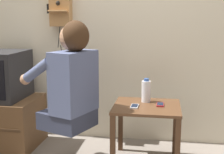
# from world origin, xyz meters

# --- Properties ---
(wall_back) EXTENTS (6.80, 0.05, 2.55)m
(wall_back) POSITION_xyz_m (0.00, 1.19, 1.27)
(wall_back) COLOR beige
(wall_back) RESTS_ON ground_plane
(side_table) EXTENTS (0.55, 0.51, 0.51)m
(side_table) POSITION_xyz_m (0.52, 0.64, 0.41)
(side_table) COLOR #51331E
(side_table) RESTS_ON ground_plane
(person) EXTENTS (0.61, 0.54, 0.86)m
(person) POSITION_xyz_m (-0.07, 0.47, 0.74)
(person) COLOR #2D3347
(person) RESTS_ON ground_plane
(tv_stand) EXTENTS (0.64, 0.56, 0.47)m
(tv_stand) POSITION_xyz_m (-0.84, 0.81, 0.23)
(tv_stand) COLOR brown
(tv_stand) RESTS_ON ground_plane
(television) EXTENTS (0.45, 0.52, 0.45)m
(television) POSITION_xyz_m (-0.87, 0.81, 0.69)
(television) COLOR #232326
(television) RESTS_ON tv_stand
(wall_phone_antique) EXTENTS (0.24, 0.18, 0.80)m
(wall_phone_antique) POSITION_xyz_m (-0.35, 1.10, 1.33)
(wall_phone_antique) COLOR #AD7A47
(cell_phone_held) EXTENTS (0.06, 0.13, 0.01)m
(cell_phone_held) POSITION_xyz_m (0.42, 0.57, 0.51)
(cell_phone_held) COLOR silver
(cell_phone_held) RESTS_ON side_table
(cell_phone_spare) EXTENTS (0.06, 0.12, 0.01)m
(cell_phone_spare) POSITION_xyz_m (0.63, 0.66, 0.51)
(cell_phone_spare) COLOR maroon
(cell_phone_spare) RESTS_ON side_table
(water_bottle) EXTENTS (0.08, 0.08, 0.20)m
(water_bottle) POSITION_xyz_m (0.51, 0.75, 0.60)
(water_bottle) COLOR silver
(water_bottle) RESTS_ON side_table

